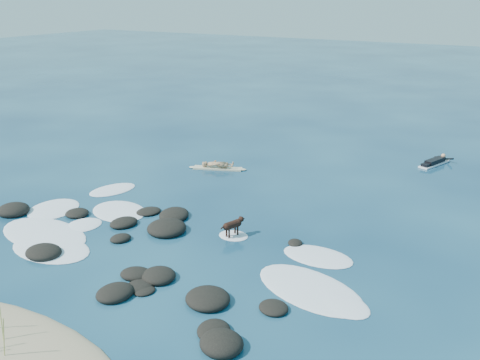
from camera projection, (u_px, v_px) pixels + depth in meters
The scene contains 6 objects.
ground at pixel (180, 235), 19.29m from camera, with size 160.00×160.00×0.00m, color #0A2642.
reef_rocks at pixel (129, 252), 17.78m from camera, with size 13.21×7.49×0.52m.
breaking_foam at pixel (142, 240), 18.88m from camera, with size 14.69×7.55×0.12m.
standing_surfer_rig at pixel (217, 157), 26.15m from camera, with size 2.78×1.35×1.64m.
paddling_surfer_rig at pixel (435, 162), 27.02m from camera, with size 1.41×2.41×0.42m.
dog at pixel (233, 225), 18.97m from camera, with size 0.53×1.08×0.71m.
Camera 1 is at (10.67, -14.06, 8.31)m, focal length 40.00 mm.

